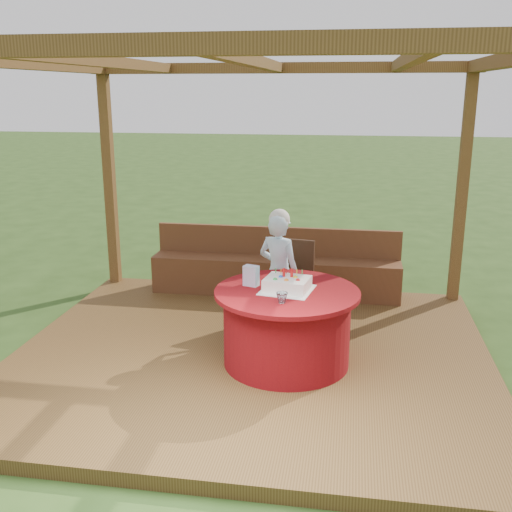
{
  "coord_description": "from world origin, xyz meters",
  "views": [
    {
      "loc": [
        0.89,
        -5.21,
        2.55
      ],
      "look_at": [
        0.0,
        0.25,
        1.0
      ],
      "focal_mm": 42.0,
      "sensor_mm": 36.0,
      "label": 1
    }
  ],
  "objects": [
    {
      "name": "elderly_woman",
      "position": [
        0.18,
        0.59,
        0.77
      ],
      "size": [
        0.53,
        0.45,
        1.28
      ],
      "color": "#ABE1FF",
      "rests_on": "deck"
    },
    {
      "name": "ground",
      "position": [
        0.0,
        0.0,
        0.0
      ],
      "size": [
        60.0,
        60.0,
        0.0
      ],
      "primitive_type": "plane",
      "color": "#264416",
      "rests_on": "ground"
    },
    {
      "name": "pergola",
      "position": [
        0.0,
        0.0,
        2.41
      ],
      "size": [
        4.5,
        4.0,
        2.72
      ],
      "color": "brown",
      "rests_on": "deck"
    },
    {
      "name": "birthday_cake",
      "position": [
        0.35,
        -0.19,
        0.88
      ],
      "size": [
        0.5,
        0.5,
        0.19
      ],
      "color": "white",
      "rests_on": "table"
    },
    {
      "name": "bench",
      "position": [
        0.0,
        1.72,
        0.38
      ],
      "size": [
        3.0,
        0.42,
        0.8
      ],
      "color": "brown",
      "rests_on": "deck"
    },
    {
      "name": "table",
      "position": [
        0.35,
        -0.19,
        0.48
      ],
      "size": [
        1.3,
        1.3,
        0.7
      ],
      "color": "maroon",
      "rests_on": "deck"
    },
    {
      "name": "drinking_glass",
      "position": [
        0.35,
        -0.52,
        0.87
      ],
      "size": [
        0.12,
        0.12,
        0.09
      ],
      "primitive_type": "imported",
      "rotation": [
        0.0,
        0.0,
        -0.34
      ],
      "color": "white",
      "rests_on": "table"
    },
    {
      "name": "deck",
      "position": [
        0.0,
        0.0,
        0.06
      ],
      "size": [
        4.5,
        4.0,
        0.12
      ],
      "primitive_type": "cube",
      "color": "brown",
      "rests_on": "ground"
    },
    {
      "name": "chair",
      "position": [
        0.28,
        0.82,
        0.62
      ],
      "size": [
        0.5,
        0.5,
        0.89
      ],
      "color": "#331D10",
      "rests_on": "deck"
    },
    {
      "name": "gift_bag",
      "position": [
        0.01,
        -0.11,
        0.91
      ],
      "size": [
        0.15,
        0.12,
        0.19
      ],
      "primitive_type": "cube",
      "rotation": [
        0.0,
        0.0,
        -0.31
      ],
      "color": "#E091CE",
      "rests_on": "table"
    }
  ]
}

